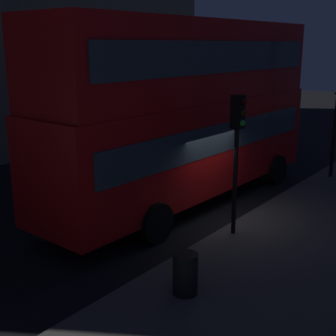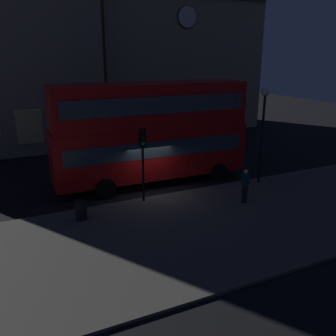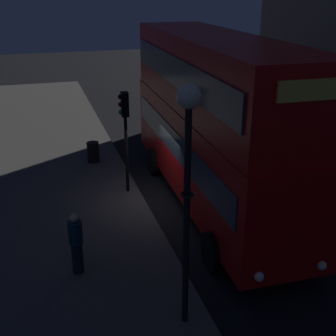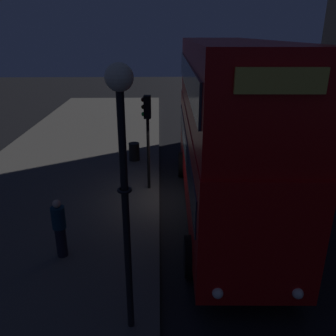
% 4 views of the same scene
% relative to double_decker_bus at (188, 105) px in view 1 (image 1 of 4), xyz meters
% --- Properties ---
extents(ground_plane, '(80.00, 80.00, 0.00)m').
position_rel_double_decker_bus_xyz_m(ground_plane, '(-0.63, -1.39, -3.23)').
color(ground_plane, black).
extents(building_plain_facade, '(15.79, 8.21, 14.06)m').
position_rel_double_decker_bus_xyz_m(building_plain_facade, '(8.74, 15.28, 3.81)').
color(building_plain_facade, tan).
rests_on(building_plain_facade, ground).
extents(double_decker_bus, '(11.33, 3.17, 5.79)m').
position_rel_double_decker_bus_xyz_m(double_decker_bus, '(0.00, 0.00, 0.00)').
color(double_decker_bus, '#B20F0F').
rests_on(double_decker_bus, ground).
extents(traffic_light_near_kerb, '(0.34, 0.37, 3.73)m').
position_rel_double_decker_bus_xyz_m(traffic_light_near_kerb, '(-1.54, -2.66, -0.42)').
color(traffic_light_near_kerb, black).
rests_on(traffic_light_near_kerb, sidewalk_slab).
extents(litter_bin, '(0.52, 0.52, 0.87)m').
position_rel_double_decker_bus_xyz_m(litter_bin, '(-4.90, -3.45, -2.67)').
color(litter_bin, black).
rests_on(litter_bin, sidewalk_slab).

